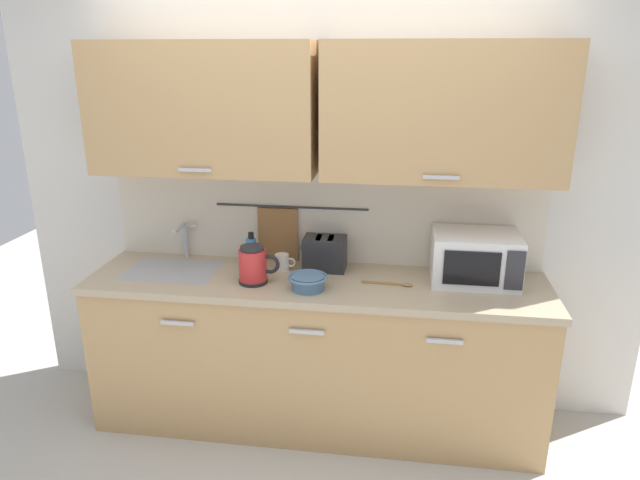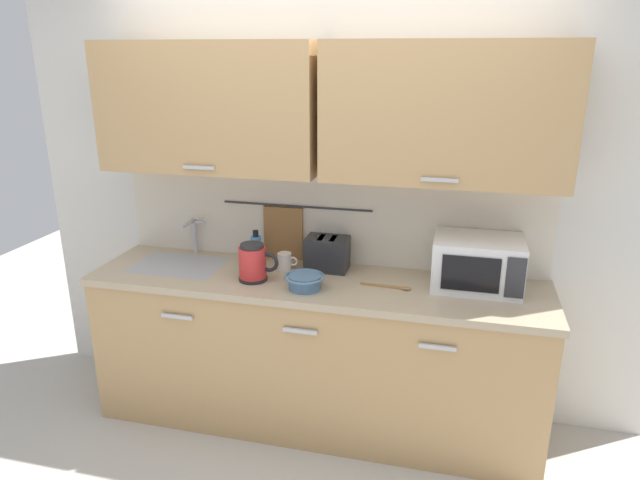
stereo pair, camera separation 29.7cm
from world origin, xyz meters
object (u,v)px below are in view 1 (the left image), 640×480
(toaster, at_px, (325,253))
(wooden_spoon, at_px, (393,284))
(electric_kettle, at_px, (254,265))
(mug_near_sink, at_px, (283,262))
(mixing_bowl, at_px, (308,281))
(microwave, at_px, (475,257))
(dish_soap_bottle, at_px, (251,250))

(toaster, distance_m, wooden_spoon, 0.45)
(electric_kettle, relative_size, wooden_spoon, 0.82)
(mug_near_sink, relative_size, wooden_spoon, 0.43)
(mixing_bowl, bearing_deg, microwave, 15.82)
(mixing_bowl, xyz_separation_m, wooden_spoon, (0.45, 0.12, -0.04))
(mixing_bowl, relative_size, toaster, 0.84)
(microwave, xyz_separation_m, wooden_spoon, (-0.43, -0.12, -0.13))
(microwave, distance_m, wooden_spoon, 0.47)
(mixing_bowl, relative_size, wooden_spoon, 0.77)
(dish_soap_bottle, distance_m, wooden_spoon, 0.86)
(microwave, bearing_deg, toaster, 175.85)
(electric_kettle, xyz_separation_m, wooden_spoon, (0.75, 0.07, -0.10))
(microwave, bearing_deg, mug_near_sink, 179.67)
(mixing_bowl, distance_m, toaster, 0.32)
(dish_soap_bottle, xyz_separation_m, mug_near_sink, (0.20, -0.07, -0.04))
(microwave, height_order, mug_near_sink, microwave)
(dish_soap_bottle, height_order, mug_near_sink, dish_soap_bottle)
(microwave, bearing_deg, mixing_bowl, -164.18)
(mixing_bowl, bearing_deg, mug_near_sink, 126.60)
(mug_near_sink, relative_size, toaster, 0.47)
(dish_soap_bottle, distance_m, mixing_bowl, 0.50)
(toaster, bearing_deg, dish_soap_bottle, 178.43)
(electric_kettle, distance_m, wooden_spoon, 0.76)
(mug_near_sink, xyz_separation_m, wooden_spoon, (0.63, -0.13, -0.04))
(microwave, bearing_deg, wooden_spoon, -163.89)
(mug_near_sink, xyz_separation_m, mixing_bowl, (0.19, -0.25, -0.00))
(microwave, height_order, wooden_spoon, microwave)
(mug_near_sink, height_order, wooden_spoon, mug_near_sink)
(toaster, height_order, wooden_spoon, toaster)
(dish_soap_bottle, distance_m, mug_near_sink, 0.21)
(wooden_spoon, bearing_deg, microwave, 16.11)
(mug_near_sink, bearing_deg, microwave, -0.33)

